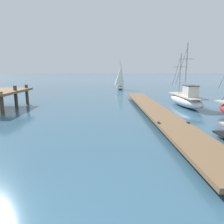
# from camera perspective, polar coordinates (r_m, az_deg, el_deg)

# --- Properties ---
(floating_dock) EXTENTS (2.66, 21.09, 0.53)m
(floating_dock) POSITION_cam_1_polar(r_m,az_deg,el_deg) (15.50, 11.83, 0.52)
(floating_dock) COLOR brown
(floating_dock) RESTS_ON ground
(fishing_boat_0) EXTENTS (1.96, 6.92, 5.64)m
(fishing_boat_0) POSITION_cam_1_polar(r_m,az_deg,el_deg) (19.98, 19.72, 3.35)
(fishing_boat_0) COLOR silver
(fishing_boat_0) RESTS_ON ground
(distant_sailboat) EXTENTS (2.05, 3.31, 4.79)m
(distant_sailboat) POSITION_cam_1_polar(r_m,az_deg,el_deg) (35.56, 2.31, 9.62)
(distant_sailboat) COLOR silver
(distant_sailboat) RESTS_ON ground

